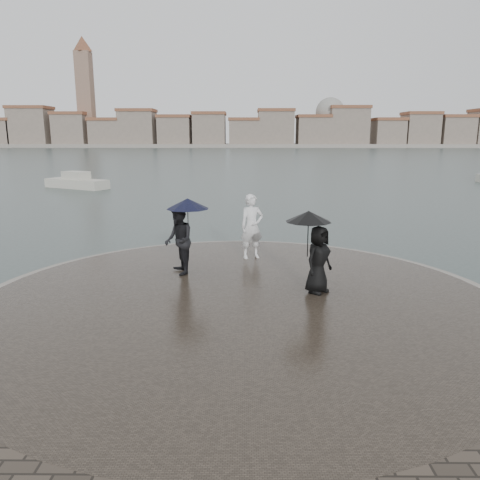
{
  "coord_description": "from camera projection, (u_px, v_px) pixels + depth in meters",
  "views": [
    {
      "loc": [
        0.1,
        -6.68,
        4.02
      ],
      "look_at": [
        0.0,
        4.8,
        1.45
      ],
      "focal_mm": 35.0,
      "sensor_mm": 36.0,
      "label": 1
    }
  ],
  "objects": [
    {
      "name": "ground",
      "position": [
        237.0,
        395.0,
        7.39
      ],
      "size": [
        400.0,
        400.0,
        0.0
      ],
      "primitive_type": "plane",
      "color": "#2B3835",
      "rests_on": "ground"
    },
    {
      "name": "kerb_ring",
      "position": [
        240.0,
        307.0,
        10.77
      ],
      "size": [
        12.5,
        12.5,
        0.32
      ],
      "primitive_type": "cylinder",
      "color": "gray",
      "rests_on": "ground"
    },
    {
      "name": "quay_tip",
      "position": [
        240.0,
        306.0,
        10.77
      ],
      "size": [
        11.9,
        11.9,
        0.36
      ],
      "primitive_type": "cylinder",
      "color": "#2D261E",
      "rests_on": "ground"
    },
    {
      "name": "statue",
      "position": [
        252.0,
        227.0,
        14.1
      ],
      "size": [
        0.82,
        0.67,
        1.95
      ],
      "primitive_type": "imported",
      "rotation": [
        0.0,
        0.0,
        0.33
      ],
      "color": "white",
      "rests_on": "quay_tip"
    },
    {
      "name": "visitor_left",
      "position": [
        181.0,
        232.0,
        12.44
      ],
      "size": [
        1.3,
        1.21,
        2.04
      ],
      "color": "black",
      "rests_on": "quay_tip"
    },
    {
      "name": "visitor_right",
      "position": [
        315.0,
        246.0,
        10.96
      ],
      "size": [
        1.25,
        1.1,
        1.95
      ],
      "color": "black",
      "rests_on": "quay_tip"
    },
    {
      "name": "far_skyline",
      "position": [
        226.0,
        131.0,
        163.05
      ],
      "size": [
        260.0,
        20.0,
        37.0
      ],
      "color": "gray",
      "rests_on": "ground"
    },
    {
      "name": "boats",
      "position": [
        306.0,
        180.0,
        38.98
      ],
      "size": [
        42.24,
        8.75,
        1.5
      ],
      "color": "beige",
      "rests_on": "ground"
    }
  ]
}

